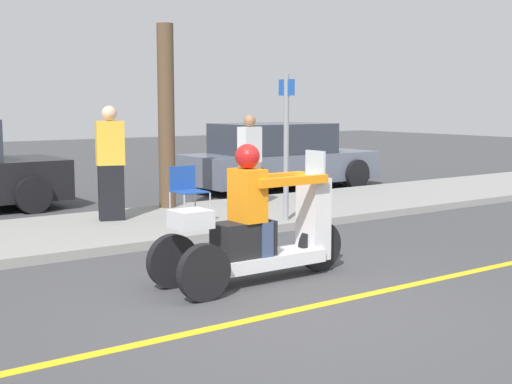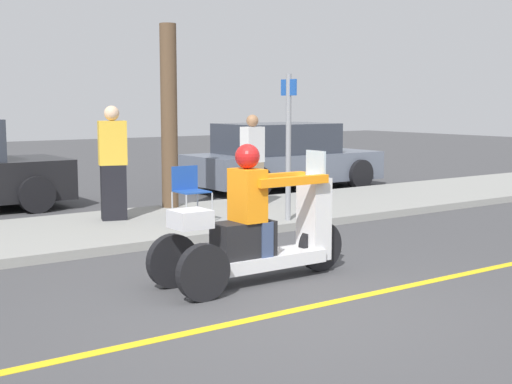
# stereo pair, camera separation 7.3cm
# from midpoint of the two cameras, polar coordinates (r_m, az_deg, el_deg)

# --- Properties ---
(ground_plane) EXTENTS (60.00, 60.00, 0.00)m
(ground_plane) POSITION_cam_midpoint_polar(r_m,az_deg,el_deg) (6.65, 2.84, -9.44)
(ground_plane) COLOR #424244
(lane_stripe) EXTENTS (24.00, 0.12, 0.01)m
(lane_stripe) POSITION_cam_midpoint_polar(r_m,az_deg,el_deg) (6.85, 4.98, -8.94)
(lane_stripe) COLOR gold
(lane_stripe) RESTS_ON ground
(sidewalk_strip) EXTENTS (28.00, 2.80, 0.12)m
(sidewalk_strip) POSITION_cam_midpoint_polar(r_m,az_deg,el_deg) (10.53, -13.01, -3.06)
(sidewalk_strip) COLOR gray
(sidewalk_strip) RESTS_ON ground
(motorcycle_trike) EXTENTS (2.29, 0.72, 1.48)m
(motorcycle_trike) POSITION_cam_midpoint_polar(r_m,az_deg,el_deg) (7.55, -0.22, -3.28)
(motorcycle_trike) COLOR black
(motorcycle_trike) RESTS_ON ground
(spectator_mid_group) EXTENTS (0.40, 0.27, 1.57)m
(spectator_mid_group) POSITION_cam_midpoint_polar(r_m,az_deg,el_deg) (12.17, -0.68, 2.38)
(spectator_mid_group) COLOR gray
(spectator_mid_group) RESTS_ON sidewalk_strip
(spectator_end_of_line) EXTENTS (0.47, 0.36, 1.73)m
(spectator_end_of_line) POSITION_cam_midpoint_polar(r_m,az_deg,el_deg) (11.00, -11.75, 2.11)
(spectator_end_of_line) COLOR black
(spectator_end_of_line) RESTS_ON sidewalk_strip
(folding_chair_curbside) EXTENTS (0.47, 0.47, 0.82)m
(folding_chair_curbside) POSITION_cam_midpoint_polar(r_m,az_deg,el_deg) (10.80, -5.77, 0.37)
(folding_chair_curbside) COLOR #A5A8AD
(folding_chair_curbside) RESTS_ON sidewalk_strip
(parked_car_lot_center) EXTENTS (4.31, 2.07, 1.44)m
(parked_car_lot_center) POSITION_cam_midpoint_polar(r_m,az_deg,el_deg) (15.67, 1.64, 2.75)
(parked_car_lot_center) COLOR slate
(parked_car_lot_center) RESTS_ON ground
(tree_trunk) EXTENTS (0.28, 0.28, 3.08)m
(tree_trunk) POSITION_cam_midpoint_polar(r_m,az_deg,el_deg) (12.16, -7.36, 6.01)
(tree_trunk) COLOR brown
(tree_trunk) RESTS_ON sidewalk_strip
(street_sign) EXTENTS (0.08, 0.36, 2.20)m
(street_sign) POSITION_cam_midpoint_polar(r_m,az_deg,el_deg) (10.71, 2.24, 4.07)
(street_sign) COLOR gray
(street_sign) RESTS_ON sidewalk_strip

